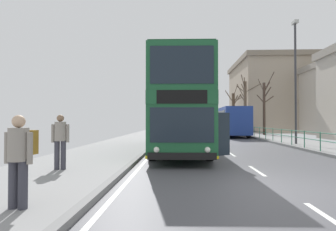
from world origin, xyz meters
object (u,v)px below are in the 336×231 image
object	(u,v)px
pedestrian_with_backpack	(20,154)
background_building_02	(282,96)
double_decker_bus_main	(179,108)
bare_tree_far_00	(264,106)
bare_tree_far_01	(245,105)
pedestrian_companion	(60,138)
background_bus_far_lane	(231,121)
street_lamp_far_side	(295,73)
bare_tree_far_02	(233,111)

from	to	relation	value
pedestrian_with_backpack	background_building_02	world-z (taller)	background_building_02
double_decker_bus_main	bare_tree_far_00	size ratio (longest dim) A/B	1.66
bare_tree_far_00	background_building_02	world-z (taller)	background_building_02
double_decker_bus_main	bare_tree_far_01	bearing A→B (deg)	69.90
pedestrian_with_backpack	pedestrian_companion	xyz separation A→B (m)	(-0.95, 3.93, 0.03)
background_bus_far_lane	pedestrian_with_backpack	xyz separation A→B (m)	(-8.05, -26.27, -0.57)
street_lamp_far_side	bare_tree_far_02	size ratio (longest dim) A/B	1.20
bare_tree_far_02	background_building_02	xyz separation A→B (m)	(7.91, 2.42, 2.34)
street_lamp_far_side	bare_tree_far_00	distance (m)	12.57
bare_tree_far_00	background_bus_far_lane	bearing A→B (deg)	-170.37
pedestrian_companion	double_decker_bus_main	bearing A→B (deg)	60.58
background_building_02	bare_tree_far_01	bearing A→B (deg)	-134.20
double_decker_bus_main	bare_tree_far_01	world-z (taller)	bare_tree_far_01
bare_tree_far_00	pedestrian_with_backpack	bearing A→B (deg)	-113.70
bare_tree_far_02	street_lamp_far_side	bearing A→B (deg)	-90.62
double_decker_bus_main	bare_tree_far_02	bearing A→B (deg)	74.42
pedestrian_companion	background_building_02	bearing A→B (deg)	62.38
bare_tree_far_01	double_decker_bus_main	bearing A→B (deg)	-110.10
bare_tree_far_02	bare_tree_far_01	bearing A→B (deg)	-83.32
pedestrian_with_backpack	bare_tree_far_01	bearing A→B (deg)	71.58
pedestrian_with_backpack	bare_tree_far_00	size ratio (longest dim) A/B	0.24
pedestrian_companion	bare_tree_far_02	size ratio (longest dim) A/B	0.25
pedestrian_companion	bare_tree_far_02	distance (m)	36.69
background_bus_far_lane	bare_tree_far_02	world-z (taller)	bare_tree_far_02
pedestrian_companion	street_lamp_far_side	distance (m)	15.91
double_decker_bus_main	bare_tree_far_02	distance (m)	29.37
background_bus_far_lane	bare_tree_far_00	xyz separation A→B (m)	(3.76, 0.64, 1.67)
pedestrian_with_backpack	double_decker_bus_main	bearing A→B (deg)	75.44
pedestrian_with_backpack	background_building_02	xyz separation A→B (m)	(18.50, 41.11, 4.41)
bare_tree_far_00	background_building_02	size ratio (longest dim) A/B	0.43
double_decker_bus_main	pedestrian_companion	size ratio (longest dim) A/B	6.60
double_decker_bus_main	bare_tree_far_00	world-z (taller)	bare_tree_far_00
bare_tree_far_00	bare_tree_far_01	bearing A→B (deg)	95.36
background_bus_far_lane	bare_tree_far_01	size ratio (longest dim) A/B	1.29
bare_tree_far_01	background_building_02	distance (m)	10.63
bare_tree_far_02	bare_tree_far_00	bearing A→B (deg)	-84.07
background_bus_far_lane	street_lamp_far_side	xyz separation A→B (m)	(2.27, -11.75, 3.18)
pedestrian_companion	background_building_02	xyz separation A→B (m)	(19.45, 37.18, 4.38)
bare_tree_far_00	background_building_02	bearing A→B (deg)	64.79
background_building_02	pedestrian_companion	bearing A→B (deg)	-117.62
double_decker_bus_main	pedestrian_companion	xyz separation A→B (m)	(-3.66, -6.48, -1.25)
bare_tree_far_00	bare_tree_far_01	xyz separation A→B (m)	(-0.63, 6.68, 0.45)
double_decker_bus_main	pedestrian_with_backpack	size ratio (longest dim) A/B	6.97
background_bus_far_lane	pedestrian_with_backpack	size ratio (longest dim) A/B	6.01
double_decker_bus_main	bare_tree_far_02	world-z (taller)	bare_tree_far_02
double_decker_bus_main	bare_tree_far_01	xyz separation A→B (m)	(8.48, 23.18, 1.41)
street_lamp_far_side	background_building_02	size ratio (longest dim) A/B	0.52
bare_tree_far_00	bare_tree_far_01	distance (m)	6.73
double_decker_bus_main	bare_tree_far_00	distance (m)	18.87
bare_tree_far_01	background_building_02	bearing A→B (deg)	45.80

